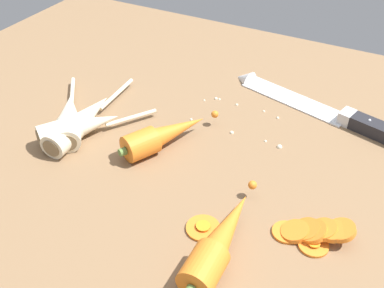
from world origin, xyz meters
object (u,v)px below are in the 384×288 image
carrot_slice_stray_near (203,227)px  carrot_slice_stack (313,231)px  parsnip_mid_left (80,127)px  whole_carrot (164,135)px  parsnip_front (81,121)px  whole_carrot_second (220,241)px  chefs_knife (315,106)px  carrot_slice_stray_mid (314,244)px  parsnip_mid_right (69,118)px

carrot_slice_stray_near → carrot_slice_stack: bearing=22.6°
parsnip_mid_left → carrot_slice_stray_near: parsnip_mid_left is taller
whole_carrot → parsnip_front: whole_carrot is taller
whole_carrot → parsnip_mid_left: whole_carrot is taller
whole_carrot_second → chefs_knife: bearing=87.2°
whole_carrot → chefs_knife: bearing=49.3°
parsnip_mid_left → carrot_slice_stack: parsnip_mid_left is taller
parsnip_mid_left → carrot_slice_stack: 38.13cm
carrot_slice_stack → whole_carrot: bearing=164.3°
carrot_slice_stack → parsnip_front: bearing=173.7°
carrot_slice_stray_near → parsnip_front: bearing=160.4°
parsnip_front → carrot_slice_stray_mid: (39.45, -5.66, -1.62)cm
whole_carrot → carrot_slice_stray_mid: whole_carrot is taller
whole_carrot_second → carrot_slice_stray_mid: (9.66, 6.14, -1.74)cm
whole_carrot → whole_carrot_second: size_ratio=0.85×
carrot_slice_stray_near → whole_carrot_second: bearing=-35.5°
carrot_slice_stack → carrot_slice_stray_near: (-12.39, -5.15, -0.70)cm
whole_carrot_second → carrot_slice_stray_near: size_ratio=4.43×
whole_carrot → carrot_slice_stack: size_ratio=1.70×
whole_carrot → parsnip_mid_left: 13.40cm
chefs_knife → carrot_slice_stack: (7.34, -28.01, 0.41)cm
whole_carrot_second → carrot_slice_stack: whole_carrot_second is taller
parsnip_mid_right → carrot_slice_stray_near: (28.85, -9.35, -1.62)cm
whole_carrot_second → carrot_slice_stack: bearing=39.6°
whole_carrot → parsnip_mid_left: size_ratio=0.92×
parsnip_mid_left → carrot_slice_stray_mid: bearing=-6.3°
whole_carrot → parsnip_mid_right: whole_carrot is taller
carrot_slice_stack → carrot_slice_stray_near: 13.44cm
chefs_knife → carrot_slice_stray_mid: 30.42cm
parsnip_front → carrot_slice_stray_near: 28.17cm
carrot_slice_stray_near → whole_carrot: bearing=136.5°
chefs_knife → carrot_slice_stray_near: chefs_knife is taller
parsnip_front → carrot_slice_stray_mid: parsnip_front is taller
chefs_knife → carrot_slice_stack: bearing=-75.3°
whole_carrot_second → parsnip_mid_right: whole_carrot_second is taller
parsnip_mid_left → carrot_slice_stack: (38.01, -2.87, -0.92)cm
parsnip_front → carrot_slice_stray_mid: bearing=-8.2°
whole_carrot → carrot_slice_stray_mid: (25.88, -8.48, -1.74)cm
carrot_slice_stray_mid → whole_carrot: bearing=161.9°
whole_carrot → parsnip_front: bearing=-168.2°
parsnip_front → parsnip_mid_right: (-2.36, -0.10, 0.00)cm
whole_carrot → parsnip_front: size_ratio=0.69×
chefs_knife → carrot_slice_stray_mid: size_ratio=9.27×
parsnip_front → parsnip_mid_right: size_ratio=1.31×
whole_carrot_second → carrot_slice_stray_near: bearing=144.5°
parsnip_front → parsnip_mid_left: bearing=-58.6°
whole_carrot_second → carrot_slice_stack: size_ratio=2.01×
parsnip_mid_left → carrot_slice_stray_mid: parsnip_mid_left is taller
parsnip_mid_left → carrot_slice_stack: bearing=-4.3°
whole_carrot_second → parsnip_mid_left: 30.73cm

